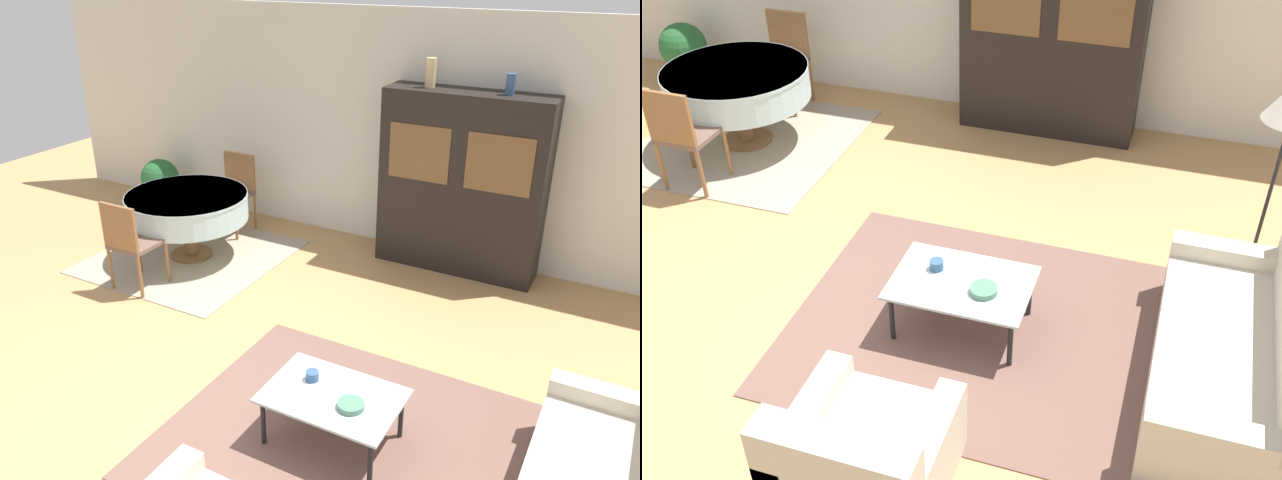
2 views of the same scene
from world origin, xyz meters
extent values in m
plane|color=tan|center=(0.00, 0.00, 0.00)|extent=(14.00, 14.00, 0.00)
cube|color=brown|center=(1.08, 0.25, 0.01)|extent=(2.62, 2.17, 0.01)
cube|color=gray|center=(-1.89, 2.11, 0.01)|extent=(2.00, 2.05, 0.01)
cube|color=beige|center=(2.69, 0.20, 0.20)|extent=(0.89, 1.81, 0.40)
cube|color=beige|center=(2.69, -0.62, 0.46)|extent=(0.89, 0.16, 0.12)
cube|color=beige|center=(2.69, 1.03, 0.46)|extent=(0.89, 0.16, 0.12)
cube|color=beige|center=(0.86, -1.17, 0.20)|extent=(0.85, 0.86, 0.39)
cube|color=beige|center=(0.86, -1.50, 0.58)|extent=(0.85, 0.20, 0.38)
cube|color=beige|center=(0.52, -1.17, 0.45)|extent=(0.16, 0.86, 0.12)
cube|color=beige|center=(1.21, -1.17, 0.45)|extent=(0.16, 0.86, 0.12)
cylinder|color=black|center=(0.54, -0.04, 0.20)|extent=(0.04, 0.04, 0.38)
cylinder|color=black|center=(1.36, -0.04, 0.20)|extent=(0.04, 0.04, 0.38)
cylinder|color=black|center=(0.54, 0.49, 0.20)|extent=(0.04, 0.04, 0.38)
cylinder|color=black|center=(1.36, 0.49, 0.20)|extent=(0.04, 0.04, 0.38)
cube|color=silver|center=(0.95, 0.22, 0.40)|extent=(0.94, 0.64, 0.02)
cube|color=black|center=(0.85, 3.34, 0.97)|extent=(1.72, 0.47, 1.95)
cube|color=brown|center=(0.43, 3.10, 1.31)|extent=(0.65, 0.01, 0.58)
cube|color=brown|center=(1.26, 3.10, 1.31)|extent=(0.65, 0.01, 0.58)
cylinder|color=brown|center=(-1.90, 2.13, 0.03)|extent=(0.48, 0.48, 0.03)
cylinder|color=brown|center=(-1.90, 2.13, 0.24)|extent=(0.14, 0.14, 0.45)
cylinder|color=silver|center=(-1.90, 2.13, 0.61)|extent=(1.35, 1.35, 0.30)
cylinder|color=silver|center=(-1.90, 2.13, 0.75)|extent=(1.36, 1.36, 0.03)
cylinder|color=brown|center=(-2.10, 1.52, 0.24)|extent=(0.04, 0.04, 0.46)
cylinder|color=brown|center=(-1.70, 1.52, 0.24)|extent=(0.04, 0.04, 0.46)
cylinder|color=brown|center=(-2.10, 1.11, 0.24)|extent=(0.04, 0.04, 0.46)
cylinder|color=brown|center=(-1.70, 1.11, 0.24)|extent=(0.04, 0.04, 0.46)
cube|color=brown|center=(-1.90, 1.31, 0.49)|extent=(0.44, 0.44, 0.04)
cube|color=brown|center=(-1.90, 1.11, 0.74)|extent=(0.44, 0.04, 0.47)
cylinder|color=brown|center=(-1.70, 2.75, 0.24)|extent=(0.04, 0.04, 0.46)
cylinder|color=brown|center=(-2.10, 2.75, 0.24)|extent=(0.04, 0.04, 0.46)
cylinder|color=brown|center=(-1.70, 3.15, 0.24)|extent=(0.04, 0.04, 0.46)
cylinder|color=brown|center=(-2.10, 3.15, 0.24)|extent=(0.04, 0.04, 0.46)
cube|color=brown|center=(-1.90, 2.95, 0.49)|extent=(0.44, 0.44, 0.04)
cube|color=brown|center=(-1.90, 3.15, 0.74)|extent=(0.44, 0.04, 0.47)
cylinder|color=black|center=(2.85, 1.53, 0.01)|extent=(0.28, 0.28, 0.02)
cylinder|color=black|center=(2.85, 1.53, 0.66)|extent=(0.03, 0.03, 1.27)
cylinder|color=#33517A|center=(0.74, 0.30, 0.44)|extent=(0.10, 0.10, 0.07)
cylinder|color=#4C7A60|center=(1.12, 0.16, 0.43)|extent=(0.18, 0.18, 0.04)
cylinder|color=#93664C|center=(-3.25, 3.15, 0.11)|extent=(0.35, 0.35, 0.21)
sphere|color=#235B2D|center=(-3.25, 3.15, 0.43)|extent=(0.51, 0.51, 0.51)
camera|label=1|loc=(2.55, -2.87, 3.16)|focal=35.00mm
camera|label=2|loc=(2.14, -3.46, 3.58)|focal=42.00mm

